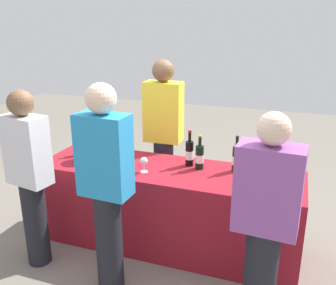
% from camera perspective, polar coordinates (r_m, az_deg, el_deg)
% --- Properties ---
extents(ground_plane, '(12.00, 12.00, 0.00)m').
position_cam_1_polar(ground_plane, '(3.71, 0.00, -15.16)').
color(ground_plane, slate).
extents(tasting_table, '(2.38, 0.70, 0.77)m').
position_cam_1_polar(tasting_table, '(3.51, 0.00, -9.90)').
color(tasting_table, maroon).
rests_on(tasting_table, ground_plane).
extents(wine_bottle_0, '(0.07, 0.07, 0.29)m').
position_cam_1_polar(wine_bottle_0, '(3.75, -12.73, -0.24)').
color(wine_bottle_0, black).
rests_on(wine_bottle_0, tasting_table).
extents(wine_bottle_1, '(0.07, 0.07, 0.31)m').
position_cam_1_polar(wine_bottle_1, '(3.54, -7.05, -0.98)').
color(wine_bottle_1, black).
rests_on(wine_bottle_1, tasting_table).
extents(wine_bottle_2, '(0.07, 0.07, 0.34)m').
position_cam_1_polar(wine_bottle_2, '(3.38, 3.32, -1.64)').
color(wine_bottle_2, black).
rests_on(wine_bottle_2, tasting_table).
extents(wine_bottle_3, '(0.07, 0.07, 0.32)m').
position_cam_1_polar(wine_bottle_3, '(3.32, 4.89, -2.22)').
color(wine_bottle_3, black).
rests_on(wine_bottle_3, tasting_table).
extents(wine_bottle_4, '(0.07, 0.07, 0.33)m').
position_cam_1_polar(wine_bottle_4, '(3.31, 10.45, -2.46)').
color(wine_bottle_4, black).
rests_on(wine_bottle_4, tasting_table).
extents(wine_glass_0, '(0.06, 0.06, 0.14)m').
position_cam_1_polar(wine_glass_0, '(3.50, -11.03, -1.60)').
color(wine_glass_0, silver).
rests_on(wine_glass_0, tasting_table).
extents(wine_glass_1, '(0.07, 0.07, 0.14)m').
position_cam_1_polar(wine_glass_1, '(3.25, -3.73, -2.94)').
color(wine_glass_1, silver).
rests_on(wine_glass_1, tasting_table).
extents(wine_glass_2, '(0.07, 0.07, 0.13)m').
position_cam_1_polar(wine_glass_2, '(3.10, 12.87, -4.57)').
color(wine_glass_2, silver).
rests_on(wine_glass_2, tasting_table).
extents(ice_bucket, '(0.21, 0.21, 0.22)m').
position_cam_1_polar(ice_bucket, '(3.59, -11.74, -0.99)').
color(ice_bucket, silver).
rests_on(ice_bucket, tasting_table).
extents(server_pouring, '(0.39, 0.23, 1.68)m').
position_cam_1_polar(server_pouring, '(3.90, -0.71, 1.51)').
color(server_pouring, black).
rests_on(server_pouring, ground_plane).
extents(guest_0, '(0.39, 0.26, 1.54)m').
position_cam_1_polar(guest_0, '(3.26, -20.55, -4.59)').
color(guest_0, black).
rests_on(guest_0, ground_plane).
extents(guest_1, '(0.39, 0.23, 1.65)m').
position_cam_1_polar(guest_1, '(2.78, -9.57, -6.25)').
color(guest_1, black).
rests_on(guest_1, ground_plane).
extents(guest_2, '(0.42, 0.25, 1.54)m').
position_cam_1_polar(guest_2, '(2.50, 14.77, -11.54)').
color(guest_2, black).
rests_on(guest_2, ground_plane).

